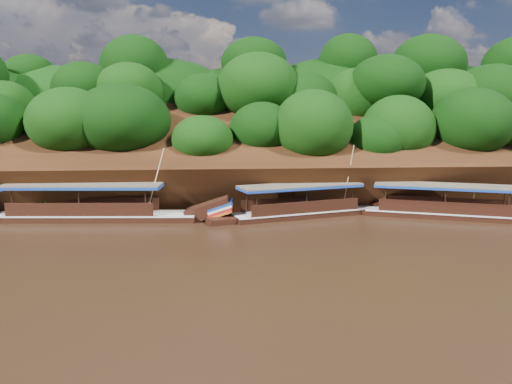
{
  "coord_description": "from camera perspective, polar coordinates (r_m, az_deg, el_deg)",
  "views": [
    {
      "loc": [
        -6.45,
        -29.42,
        7.88
      ],
      "look_at": [
        -3.37,
        7.0,
        2.11
      ],
      "focal_mm": 35.0,
      "sensor_mm": 36.0,
      "label": 1
    }
  ],
  "objects": [
    {
      "name": "reeds",
      "position": [
        39.8,
        -0.52,
        -1.22
      ],
      "size": [
        49.7,
        2.73,
        1.98
      ],
      "color": "#336A1A",
      "rests_on": "ground"
    },
    {
      "name": "ground",
      "position": [
        31.13,
        7.32,
        -5.77
      ],
      "size": [
        160.0,
        160.0,
        0.0
      ],
      "primitive_type": "plane",
      "color": "black",
      "rests_on": "ground"
    },
    {
      "name": "boat_2",
      "position": [
        38.77,
        -16.44,
        -2.2
      ],
      "size": [
        17.61,
        3.81,
        5.89
      ],
      "rotation": [
        0.0,
        0.0,
        -0.08
      ],
      "color": "black",
      "rests_on": "ground"
    },
    {
      "name": "boat_0",
      "position": [
        40.9,
        22.94,
        -2.04
      ],
      "size": [
        15.32,
        7.71,
        6.86
      ],
      "rotation": [
        0.0,
        0.0,
        -0.38
      ],
      "color": "black",
      "rests_on": "ground"
    },
    {
      "name": "boat_1",
      "position": [
        39.23,
        7.05,
        -1.85
      ],
      "size": [
        14.53,
        6.15,
        5.96
      ],
      "rotation": [
        0.0,
        0.0,
        0.29
      ],
      "color": "black",
      "rests_on": "ground"
    },
    {
      "name": "riverbank",
      "position": [
        52.88,
        2.2,
        2.45
      ],
      "size": [
        120.0,
        30.06,
        19.4
      ],
      "color": "black",
      "rests_on": "ground"
    }
  ]
}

